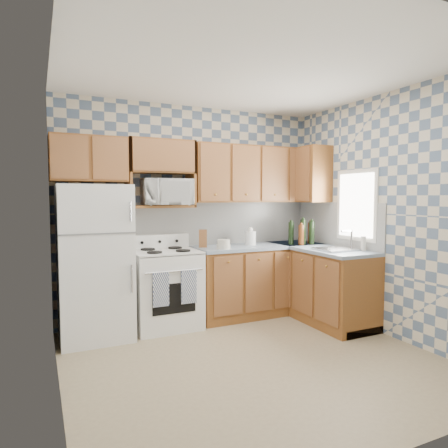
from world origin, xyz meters
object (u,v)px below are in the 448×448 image
(refrigerator, at_px, (95,262))
(microwave, at_px, (167,192))
(stove_body, at_px, (166,290))
(electric_kettle, at_px, (250,238))

(refrigerator, relative_size, microwave, 2.95)
(stove_body, bearing_deg, refrigerator, -178.22)
(microwave, distance_m, electric_kettle, 1.26)
(microwave, height_order, electric_kettle, microwave)
(electric_kettle, bearing_deg, microwave, 176.78)
(electric_kettle, bearing_deg, refrigerator, -177.98)
(refrigerator, bearing_deg, electric_kettle, 2.02)
(stove_body, distance_m, electric_kettle, 1.30)
(stove_body, height_order, microwave, microwave)
(stove_body, bearing_deg, microwave, 61.62)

